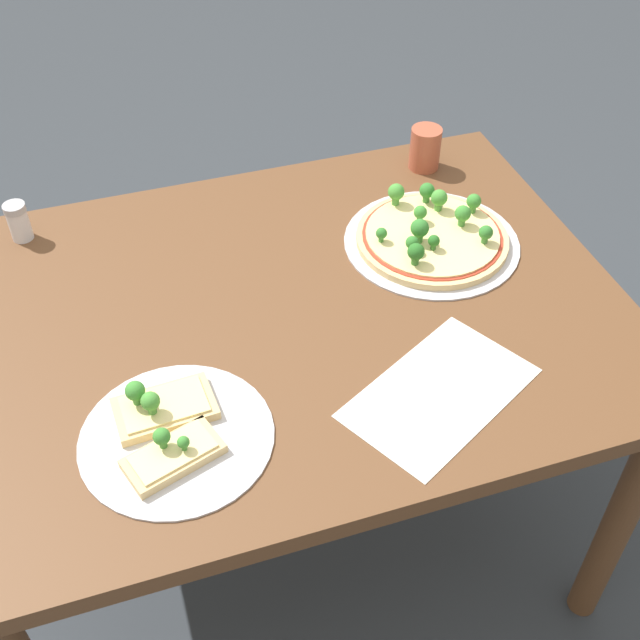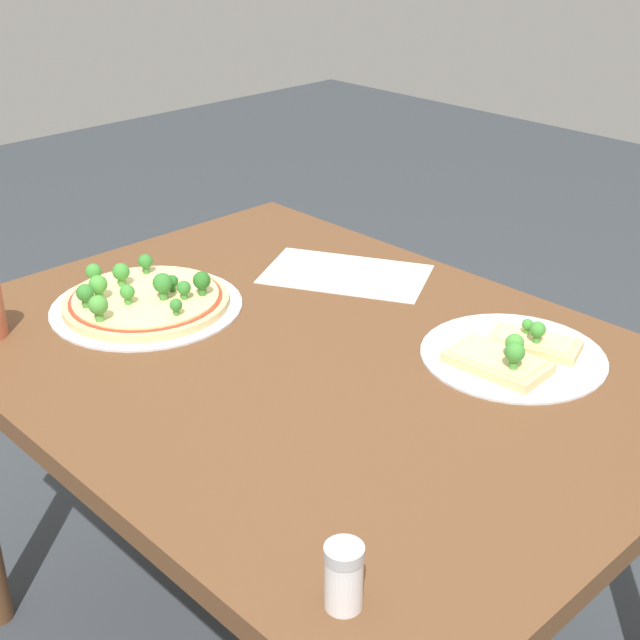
% 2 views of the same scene
% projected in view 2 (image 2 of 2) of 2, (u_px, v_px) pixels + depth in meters
% --- Properties ---
extents(dining_table, '(1.21, 0.90, 0.70)m').
position_uv_depth(dining_table, '(308.00, 397.00, 1.49)').
color(dining_table, brown).
rests_on(dining_table, ground_plane).
extents(pizza_tray_whole, '(0.34, 0.34, 0.07)m').
position_uv_depth(pizza_tray_whole, '(145.00, 299.00, 1.59)').
color(pizza_tray_whole, silver).
rests_on(pizza_tray_whole, dining_table).
extents(pizza_tray_slice, '(0.30, 0.30, 0.07)m').
position_uv_depth(pizza_tray_slice, '(514.00, 353.00, 1.42)').
color(pizza_tray_slice, silver).
rests_on(pizza_tray_slice, dining_table).
extents(condiment_shaker, '(0.04, 0.04, 0.08)m').
position_uv_depth(condiment_shaker, '(344.00, 576.00, 0.93)').
color(condiment_shaker, silver).
rests_on(condiment_shaker, dining_table).
extents(paper_menu, '(0.36, 0.31, 0.00)m').
position_uv_depth(paper_menu, '(346.00, 274.00, 1.73)').
color(paper_menu, silver).
rests_on(paper_menu, dining_table).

